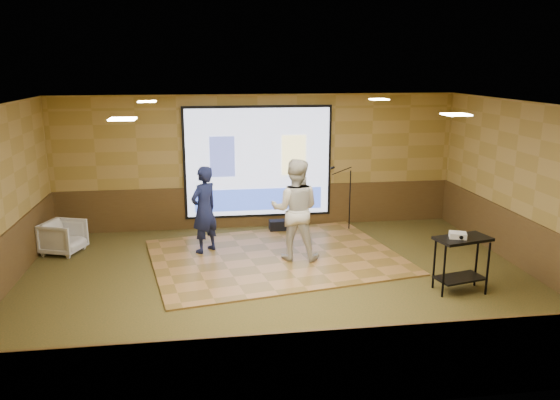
{
  "coord_description": "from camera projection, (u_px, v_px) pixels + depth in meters",
  "views": [
    {
      "loc": [
        -1.23,
        -8.54,
        3.64
      ],
      "look_at": [
        0.1,
        0.71,
        1.3
      ],
      "focal_mm": 35.0,
      "sensor_mm": 36.0,
      "label": 1
    }
  ],
  "objects": [
    {
      "name": "room_shell",
      "position": [
        280.0,
        163.0,
        8.75
      ],
      "size": [
        9.04,
        7.04,
        3.02
      ],
      "color": "#A48744",
      "rests_on": "ground"
    },
    {
      "name": "downlight_se",
      "position": [
        456.0,
        115.0,
        7.4
      ],
      "size": [
        0.32,
        0.32,
        0.02
      ],
      "primitive_type": "cube",
      "color": "#FFE9BF",
      "rests_on": "room_shell"
    },
    {
      "name": "player_right",
      "position": [
        295.0,
        210.0,
        10.19
      ],
      "size": [
        1.08,
        0.93,
        1.92
      ],
      "primitive_type": "imported",
      "rotation": [
        0.0,
        0.0,
        2.89
      ],
      "color": "beige",
      "rests_on": "dance_floor"
    },
    {
      "name": "downlight_sw",
      "position": [
        123.0,
        119.0,
        6.79
      ],
      "size": [
        0.32,
        0.32,
        0.02
      ],
      "primitive_type": "cube",
      "color": "#FFE9BF",
      "rests_on": "room_shell"
    },
    {
      "name": "mic_stand",
      "position": [
        347.0,
        209.0,
        12.16
      ],
      "size": [
        0.58,
        0.24,
        1.48
      ],
      "rotation": [
        0.0,
        0.0,
        -0.07
      ],
      "color": "black",
      "rests_on": "ground"
    },
    {
      "name": "player_left",
      "position": [
        204.0,
        210.0,
        10.59
      ],
      "size": [
        0.73,
        0.73,
        1.71
      ],
      "primitive_type": "imported",
      "rotation": [
        0.0,
        0.0,
        3.9
      ],
      "color": "#141A40",
      "rests_on": "dance_floor"
    },
    {
      "name": "projector_screen",
      "position": [
        258.0,
        163.0,
        12.2
      ],
      "size": [
        3.32,
        0.06,
        2.52
      ],
      "color": "black",
      "rests_on": "room_shell"
    },
    {
      "name": "downlight_nw",
      "position": [
        147.0,
        102.0,
        9.96
      ],
      "size": [
        0.32,
        0.32,
        0.02
      ],
      "primitive_type": "cube",
      "color": "#FFE9BF",
      "rests_on": "room_shell"
    },
    {
      "name": "wainscot_front",
      "position": [
        326.0,
        370.0,
        5.8
      ],
      "size": [
        9.0,
        0.04,
        0.95
      ],
      "primitive_type": "cube",
      "color": "#4C3319",
      "rests_on": "ground"
    },
    {
      "name": "duffel_bag",
      "position": [
        278.0,
        226.0,
        12.18
      ],
      "size": [
        0.41,
        0.27,
        0.25
      ],
      "primitive_type": "cube",
      "rotation": [
        0.0,
        0.0,
        0.02
      ],
      "color": "black",
      "rests_on": "ground"
    },
    {
      "name": "wainscot_right",
      "position": [
        528.0,
        246.0,
        9.76
      ],
      "size": [
        0.04,
        7.0,
        0.95
      ],
      "primitive_type": "cube",
      "color": "#4C3319",
      "rests_on": "ground"
    },
    {
      "name": "ground",
      "position": [
        280.0,
        284.0,
        9.25
      ],
      "size": [
        9.0,
        9.0,
        0.0
      ],
      "primitive_type": "plane",
      "color": "#303B1A",
      "rests_on": "ground"
    },
    {
      "name": "projector",
      "position": [
        458.0,
        235.0,
        8.73
      ],
      "size": [
        0.33,
        0.3,
        0.09
      ],
      "primitive_type": "cube",
      "rotation": [
        0.0,
        0.0,
        -0.37
      ],
      "color": "silver",
      "rests_on": "av_table"
    },
    {
      "name": "banquet_chair",
      "position": [
        63.0,
        237.0,
        10.73
      ],
      "size": [
        0.91,
        0.9,
        0.65
      ],
      "primitive_type": "imported",
      "rotation": [
        0.0,
        0.0,
        1.22
      ],
      "color": "gray",
      "rests_on": "ground"
    },
    {
      "name": "av_table",
      "position": [
        462.0,
        254.0,
        8.83
      ],
      "size": [
        0.88,
        0.46,
        0.93
      ],
      "rotation": [
        0.0,
        0.0,
        0.22
      ],
      "color": "black",
      "rests_on": "ground"
    },
    {
      "name": "downlight_ne",
      "position": [
        379.0,
        99.0,
        10.57
      ],
      "size": [
        0.32,
        0.32,
        0.02
      ],
      "primitive_type": "cube",
      "color": "#FFE9BF",
      "rests_on": "room_shell"
    },
    {
      "name": "dance_floor",
      "position": [
        276.0,
        257.0,
        10.54
      ],
      "size": [
        5.16,
        4.27,
        0.03
      ],
      "primitive_type": "cube",
      "rotation": [
        0.0,
        0.0,
        0.18
      ],
      "color": "olive",
      "rests_on": "ground"
    },
    {
      "name": "wainscot_back",
      "position": [
        259.0,
        206.0,
        12.48
      ],
      "size": [
        9.0,
        0.04,
        0.95
      ],
      "primitive_type": "cube",
      "color": "#4C3319",
      "rests_on": "ground"
    }
  ]
}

